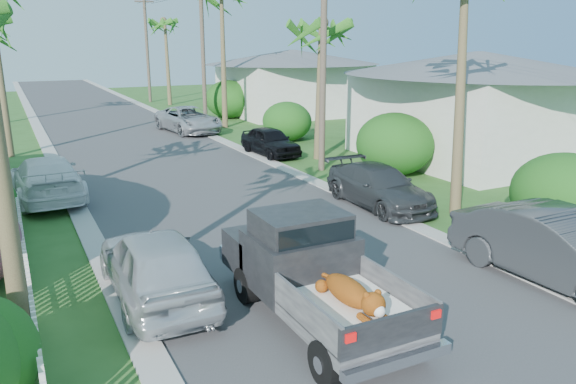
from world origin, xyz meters
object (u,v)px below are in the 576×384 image
utility_pole_b (323,58)px  utility_pole_c (203,51)px  utility_pole_d (147,48)px  house_right_far (293,85)px  parked_car_rn (559,249)px  parked_car_rd (188,120)px  house_right_near (475,110)px  parked_car_ln (155,265)px  pickup_truck (307,267)px  parked_car_rm (379,187)px  palm_r_d (165,21)px  parked_car_rf (270,142)px  palm_r_b (320,24)px  parked_car_lf (47,179)px

utility_pole_b → utility_pole_c: size_ratio=1.00×
utility_pole_d → house_right_far: bearing=-60.4°
utility_pole_b → parked_car_rn: bearing=-94.8°
parked_car_rd → utility_pole_d: 18.35m
parked_car_rd → house_right_near: 16.25m
parked_car_ln → pickup_truck: bearing=141.3°
house_right_near → utility_pole_b: 7.84m
pickup_truck → house_right_near: bearing=35.3°
pickup_truck → parked_car_rd: pickup_truck is taller
parked_car_rm → parked_car_rd: parked_car_rd is taller
parked_car_rd → palm_r_d: size_ratio=0.66×
utility_pole_b → parked_car_rf: bearing=99.0°
parked_car_ln → house_right_near: (16.60, 7.95, 1.45)m
parked_car_rn → palm_r_b: size_ratio=0.69×
house_right_far → utility_pole_d: (-7.40, 13.00, 2.48)m
house_right_far → parked_car_ln: bearing=-122.6°
parked_car_lf → utility_pole_b: bearing=176.6°
utility_pole_b → house_right_far: bearing=66.5°
utility_pole_d → parked_car_ln: bearing=-103.3°
parked_car_rf → utility_pole_d: bearing=85.2°
parked_car_rf → utility_pole_b: size_ratio=0.43×
pickup_truck → parked_car_rn: 5.83m
pickup_truck → parked_car_rn: pickup_truck is taller
parked_car_ln → parked_car_rf: bearing=-123.2°
parked_car_rn → parked_car_rf: 16.00m
utility_pole_d → parked_car_rf: bearing=-91.3°
pickup_truck → parked_car_rf: size_ratio=1.33×
palm_r_b → utility_pole_c: bearing=94.4°
pickup_truck → parked_car_ln: pickup_truck is taller
parked_car_rn → utility_pole_b: utility_pole_b is taller
house_right_far → utility_pole_d: utility_pole_d is taller
parked_car_ln → utility_pole_d: (9.20, 38.95, 3.83)m
parked_car_rn → palm_r_d: palm_r_d is taller
palm_r_b → utility_pole_c: 13.11m
parked_car_rd → utility_pole_b: 12.93m
palm_r_d → utility_pole_c: 12.22m
parked_car_rd → utility_pole_d: utility_pole_d is taller
pickup_truck → utility_pole_b: size_ratio=0.57×
parked_car_rd → palm_r_b: size_ratio=0.74×
parked_car_rd → palm_r_b: 11.82m
parked_car_ln → house_right_far: house_right_far is taller
parked_car_rn → palm_r_d: (1.92, 39.19, 5.92)m
parked_car_rn → parked_car_rd: parked_car_rn is taller
parked_car_lf → utility_pole_c: bearing=-127.7°
pickup_truck → utility_pole_d: bearing=80.7°
palm_r_d → parked_car_rm: bearing=-93.4°
palm_r_d → parked_car_lf: bearing=-113.3°
parked_car_rn → parked_car_rm: parked_car_rn is taller
parked_car_rf → house_right_near: house_right_near is taller
house_right_near → parked_car_rn: bearing=-126.9°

